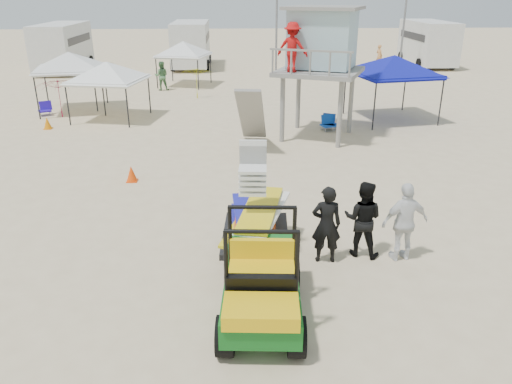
{
  "coord_description": "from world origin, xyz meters",
  "views": [
    {
      "loc": [
        0.0,
        -7.36,
        5.55
      ],
      "look_at": [
        0.5,
        3.0,
        1.3
      ],
      "focal_mm": 35.0,
      "sensor_mm": 36.0,
      "label": 1
    }
  ],
  "objects_px": {
    "utility_cart": "(261,275)",
    "man_left": "(326,225)",
    "surf_trailer": "(255,217)",
    "lifeguard_tower": "(318,44)",
    "canopy_blue": "(394,59)"
  },
  "relations": [
    {
      "from": "utility_cart",
      "to": "man_left",
      "type": "height_order",
      "value": "utility_cart"
    },
    {
      "from": "canopy_blue",
      "to": "man_left",
      "type": "bearing_deg",
      "value": -112.37
    },
    {
      "from": "surf_trailer",
      "to": "utility_cart",
      "type": "bearing_deg",
      "value": -90.12
    },
    {
      "from": "lifeguard_tower",
      "to": "canopy_blue",
      "type": "xyz_separation_m",
      "value": [
        3.85,
        2.61,
        -0.89
      ]
    },
    {
      "from": "surf_trailer",
      "to": "man_left",
      "type": "xyz_separation_m",
      "value": [
        1.52,
        -0.3,
        -0.07
      ]
    },
    {
      "from": "utility_cart",
      "to": "surf_trailer",
      "type": "distance_m",
      "value": 2.34
    },
    {
      "from": "canopy_blue",
      "to": "lifeguard_tower",
      "type": "bearing_deg",
      "value": -145.86
    },
    {
      "from": "lifeguard_tower",
      "to": "canopy_blue",
      "type": "relative_size",
      "value": 1.26
    },
    {
      "from": "utility_cart",
      "to": "man_left",
      "type": "bearing_deg",
      "value": 53.22
    },
    {
      "from": "surf_trailer",
      "to": "canopy_blue",
      "type": "distance_m",
      "value": 14.02
    },
    {
      "from": "surf_trailer",
      "to": "man_left",
      "type": "bearing_deg",
      "value": -11.18
    },
    {
      "from": "man_left",
      "to": "lifeguard_tower",
      "type": "bearing_deg",
      "value": -94.27
    },
    {
      "from": "lifeguard_tower",
      "to": "canopy_blue",
      "type": "distance_m",
      "value": 4.73
    },
    {
      "from": "lifeguard_tower",
      "to": "man_left",
      "type": "bearing_deg",
      "value": -97.49
    },
    {
      "from": "utility_cart",
      "to": "lifeguard_tower",
      "type": "xyz_separation_m",
      "value": [
        2.82,
        11.94,
        2.67
      ]
    }
  ]
}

